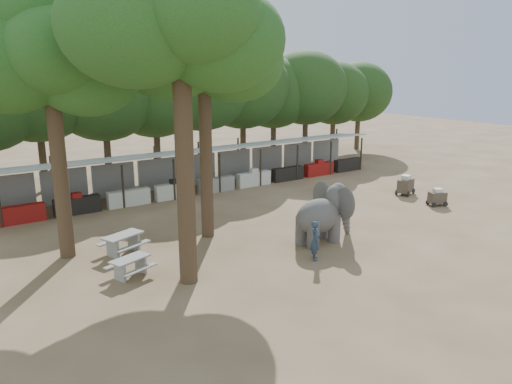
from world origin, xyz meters
TOP-DOWN VIEW (x-y plane):
  - ground at (0.00, 0.00)m, footprint 100.00×100.00m
  - vendor_stalls at (-0.00, 13.84)m, footprint 28.00×2.99m
  - yard_tree_left at (-9.13, 7.19)m, footprint 7.10×6.90m
  - yard_tree_center at (-6.13, 2.19)m, footprint 7.10×6.90m
  - yard_tree_back at (-3.13, 6.19)m, footprint 7.10×6.90m
  - backdrop_trees at (0.00, 19.00)m, footprint 46.46×5.95m
  - elephant at (0.95, 2.47)m, footprint 3.34×2.55m
  - handler at (-0.84, 1.00)m, footprint 0.65×0.71m
  - picnic_table_near at (-7.59, 3.61)m, footprint 1.81×1.72m
  - picnic_table_far at (-6.99, 6.00)m, footprint 2.09×2.00m
  - cart_front at (10.04, 3.24)m, footprint 1.17×0.97m
  - cart_back at (10.54, 5.86)m, footprint 1.41×1.15m

SIDE VIEW (x-z plane):
  - ground at x=0.00m, z-range 0.00..0.00m
  - picnic_table_near at x=-7.59m, z-range 0.11..0.84m
  - cart_front at x=10.04m, z-range -0.01..0.97m
  - picnic_table_far at x=-6.99m, z-range 0.13..0.96m
  - cart_back at x=10.54m, z-range -0.01..1.19m
  - handler at x=-0.84m, z-range 0.00..1.63m
  - vendor_stalls at x=0.00m, z-range -0.22..2.58m
  - elephant at x=0.95m, z-range 0.00..2.54m
  - backdrop_trees at x=0.00m, z-range 1.35..9.68m
  - yard_tree_left at x=-9.13m, z-range 2.69..13.71m
  - yard_tree_back at x=-3.13m, z-range 2.86..14.22m
  - yard_tree_center at x=-6.13m, z-range 3.19..15.23m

